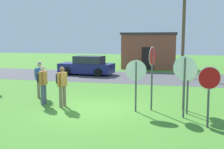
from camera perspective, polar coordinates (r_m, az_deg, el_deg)
ground_plane at (r=10.97m, az=-3.91°, el=-7.36°), size 80.00×80.00×0.00m
street_asphalt at (r=20.10m, az=4.22°, el=-0.54°), size 60.00×6.40×0.01m
building_background at (r=26.70m, az=8.07°, el=5.14°), size 5.26×3.81×3.46m
utility_pole at (r=20.62m, az=15.11°, el=10.48°), size 1.80×0.24×7.58m
parked_car_on_street at (r=21.46m, az=-5.35°, el=1.81°), size 4.41×2.23×1.51m
stop_sign_tallest at (r=9.79m, az=15.31°, el=-0.19°), size 0.82×0.35×2.24m
stop_sign_nearest at (r=8.97m, az=20.07°, el=-2.40°), size 0.73×0.19×1.97m
stop_sign_rear_left at (r=10.94m, az=15.19°, el=0.25°), size 0.15×0.88×2.15m
stop_sign_leaning_left at (r=10.34m, az=5.15°, el=-0.44°), size 0.79×0.23×2.03m
stop_sign_far_back at (r=10.57m, az=8.59°, el=1.56°), size 0.20×0.73×2.54m
stop_sign_center_cluster at (r=10.36m, az=15.97°, el=-0.82°), size 0.71×0.34×2.00m
person_on_left at (r=13.42m, az=-15.23°, el=-0.47°), size 0.44×0.54×1.74m
person_in_teal at (r=11.87m, az=-14.61°, el=-1.60°), size 0.35×0.57×1.69m
person_in_dark_shirt at (r=11.30m, az=-10.67°, el=-1.94°), size 0.43×0.54×1.69m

